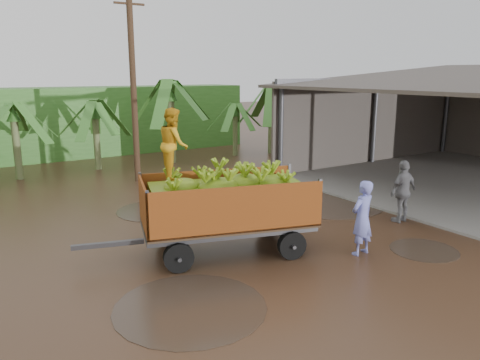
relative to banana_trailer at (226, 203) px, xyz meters
name	(u,v)px	position (x,y,z in m)	size (l,w,h in m)	color
ground	(254,240)	(1.06, 0.29, -1.27)	(100.00, 100.00, 0.00)	black
packing_shed	(461,118)	(12.83, 2.06, 1.23)	(12.78, 10.80, 4.76)	gray
hedge_north	(45,123)	(-0.94, 16.29, 0.53)	(22.00, 3.00, 3.60)	#2D661E
banana_trailer	(226,203)	(0.00, 0.00, 0.00)	(5.76, 3.09, 3.58)	#B55519
man_blue	(362,218)	(2.70, -1.92, -0.34)	(0.68, 0.44, 1.86)	#6F76CB
man_grey	(403,191)	(5.67, -0.78, -0.33)	(1.10, 0.46, 1.87)	slate
utility_pole	(133,87)	(1.04, 8.64, 2.52)	(1.20, 0.24, 7.46)	#47301E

